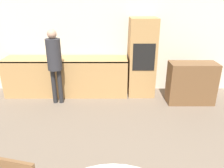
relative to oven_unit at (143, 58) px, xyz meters
The scene contains 5 objects.
wall_back 0.88m from the oven_unit, 154.67° to the left, with size 6.70×0.05×2.60m.
kitchen_counter 1.83m from the oven_unit, behind, with size 2.87×0.60×0.89m.
oven_unit is the anchor object (origin of this frame).
sideboard 1.23m from the oven_unit, 24.27° to the right, with size 1.01×0.45×0.92m.
person_standing 1.97m from the oven_unit, 165.33° to the right, with size 0.30×0.30×1.62m.
Camera 1 is at (0.02, 0.19, 2.21)m, focal length 35.00 mm.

